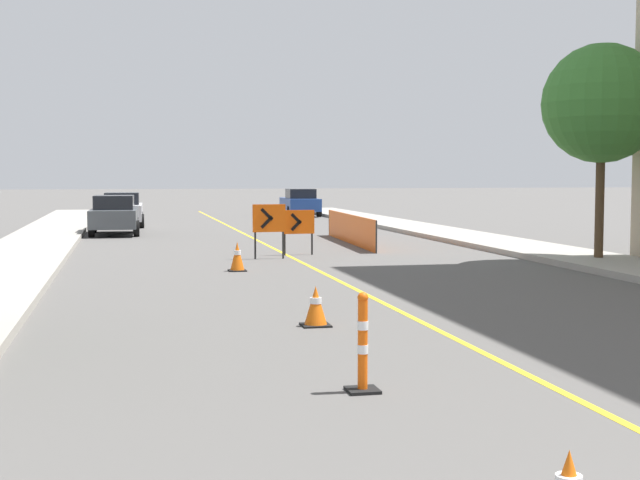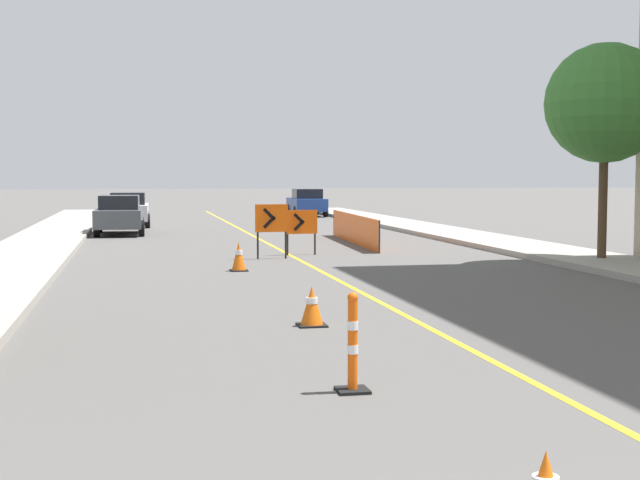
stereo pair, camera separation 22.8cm
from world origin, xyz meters
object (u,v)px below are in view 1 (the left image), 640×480
object	(u,v)px
delineator_post_front	(363,349)
arrow_barricade_secondary	(298,224)
parked_car_curb_mid	(122,210)
street_tree_right_near	(602,104)
arrow_barricade_primary	(269,221)
parked_car_curb_near	(114,215)
traffic_cone_third	(237,257)
traffic_cone_second	(316,306)
parked_car_curb_far	(300,202)

from	to	relation	value
delineator_post_front	arrow_barricade_secondary	distance (m)	17.00
parked_car_curb_mid	street_tree_right_near	size ratio (longest dim) A/B	0.75
arrow_barricade_primary	parked_car_curb_near	bearing A→B (deg)	108.87
parked_car_curb_mid	street_tree_right_near	bearing A→B (deg)	-56.44
traffic_cone_third	parked_car_curb_mid	xyz separation A→B (m)	(-2.87, 20.11, 0.43)
parked_car_curb_mid	street_tree_right_near	world-z (taller)	street_tree_right_near
traffic_cone_second	arrow_barricade_primary	xyz separation A→B (m)	(1.07, 11.41, 0.78)
parked_car_curb_near	delineator_post_front	bearing A→B (deg)	-81.65
traffic_cone_third	street_tree_right_near	distance (m)	10.62
parked_car_curb_near	traffic_cone_third	bearing A→B (deg)	-75.62
arrow_barricade_primary	traffic_cone_third	bearing A→B (deg)	-115.52
parked_car_curb_near	parked_car_curb_mid	distance (m)	5.58
parked_car_curb_near	street_tree_right_near	distance (m)	20.01
arrow_barricade_primary	arrow_barricade_secondary	size ratio (longest dim) A/B	1.16
traffic_cone_second	street_tree_right_near	size ratio (longest dim) A/B	0.11
traffic_cone_third	delineator_post_front	world-z (taller)	delineator_post_front
traffic_cone_third	street_tree_right_near	bearing A→B (deg)	-1.46
traffic_cone_second	parked_car_curb_far	bearing A→B (deg)	79.31
traffic_cone_third	traffic_cone_second	bearing A→B (deg)	-88.46
parked_car_curb_mid	street_tree_right_near	distance (m)	24.26
delineator_post_front	parked_car_curb_near	distance (m)	27.43
traffic_cone_third	arrow_barricade_secondary	world-z (taller)	arrow_barricade_secondary
arrow_barricade_primary	street_tree_right_near	distance (m)	9.71
parked_car_curb_mid	delineator_post_front	bearing A→B (deg)	-83.74
delineator_post_front	parked_car_curb_near	size ratio (longest dim) A/B	0.26
street_tree_right_near	arrow_barricade_secondary	bearing A→B (deg)	150.01
arrow_barricade_secondary	parked_car_curb_mid	bearing A→B (deg)	104.77
arrow_barricade_primary	traffic_cone_second	bearing A→B (deg)	-97.72
arrow_barricade_primary	street_tree_right_near	bearing A→B (deg)	-23.34
arrow_barricade_secondary	parked_car_curb_far	world-z (taller)	parked_car_curb_far
traffic_cone_second	arrow_barricade_primary	world-z (taller)	arrow_barricade_primary
delineator_post_front	parked_car_curb_near	world-z (taller)	parked_car_curb_near
traffic_cone_second	arrow_barricade_primary	distance (m)	11.48
parked_car_curb_near	street_tree_right_near	size ratio (longest dim) A/B	0.76
parked_car_curb_mid	traffic_cone_second	bearing A→B (deg)	-82.24
traffic_cone_second	traffic_cone_third	world-z (taller)	traffic_cone_third
parked_car_curb_mid	arrow_barricade_primary	bearing A→B (deg)	-74.73
parked_car_curb_mid	parked_car_curb_far	world-z (taller)	same
parked_car_curb_mid	parked_car_curb_far	distance (m)	13.36
arrow_barricade_primary	delineator_post_front	bearing A→B (deg)	-97.66
arrow_barricade_secondary	parked_car_curb_mid	distance (m)	16.86
traffic_cone_second	traffic_cone_third	xyz separation A→B (m)	(-0.23, 8.38, 0.05)
traffic_cone_third	arrow_barricade_primary	bearing A→B (deg)	66.84
parked_car_curb_near	parked_car_curb_far	distance (m)	17.69
delineator_post_front	parked_car_curb_far	world-z (taller)	parked_car_curb_far
traffic_cone_second	arrow_barricade_secondary	xyz separation A→B (m)	(2.13, 12.45, 0.62)
parked_car_curb_near	street_tree_right_near	bearing A→B (deg)	-46.56
street_tree_right_near	arrow_barricade_primary	bearing A→B (deg)	159.02
parked_car_curb_near	parked_car_curb_far	bearing A→B (deg)	55.95
arrow_barricade_secondary	parked_car_curb_far	xyz separation A→B (m)	(4.90, 24.75, -0.14)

